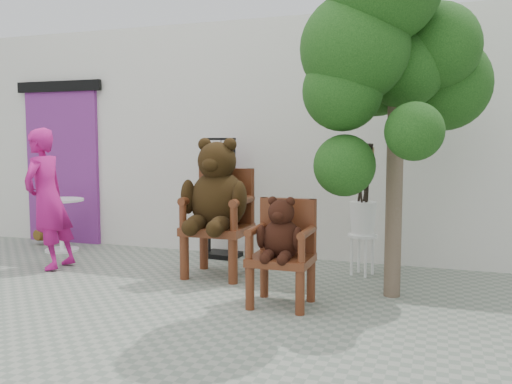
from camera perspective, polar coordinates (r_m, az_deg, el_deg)
ground_plane at (r=4.76m, az=-10.06°, el=-12.81°), size 60.00×60.00×0.00m
back_wall at (r=7.38m, az=1.54°, el=5.59°), size 9.00×1.00×3.00m
doorway at (r=8.35m, az=-19.69°, el=2.96°), size 1.40×0.11×2.33m
chair_big at (r=5.90m, az=-4.07°, el=-0.76°), size 0.74×0.79×1.51m
chair_small at (r=4.89m, az=2.78°, el=-5.14°), size 0.54×0.53×0.99m
person at (r=6.70m, az=-21.07°, el=-0.69°), size 0.41×0.61×1.62m
cafe_table at (r=7.71m, az=-19.83°, el=-2.64°), size 0.60×0.60×0.70m
display_stand at (r=6.87m, az=-3.67°, el=-2.07°), size 0.48×0.39×1.51m
stool_bucket at (r=6.05m, az=11.18°, el=-2.64°), size 0.32×0.32×1.45m
tree at (r=5.18m, az=14.14°, el=13.56°), size 1.68×1.83×3.28m
potted_plant at (r=8.35m, az=-21.10°, el=-3.87°), size 0.37×0.33×0.36m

